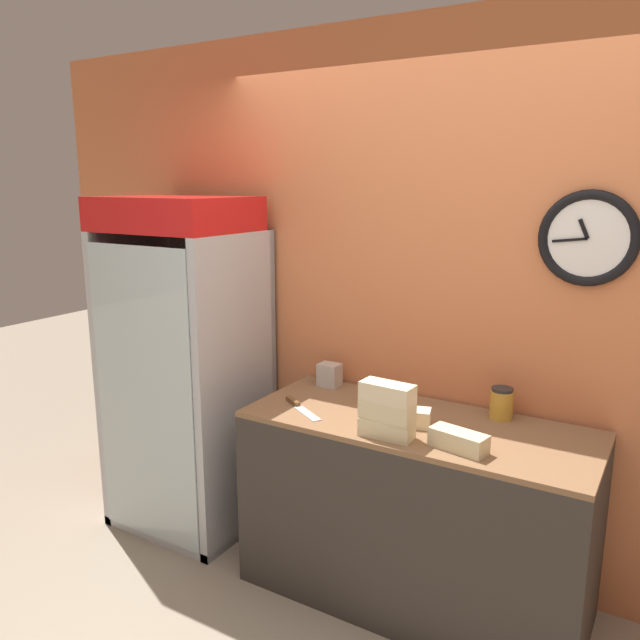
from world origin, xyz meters
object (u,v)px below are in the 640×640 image
object	(u,v)px
sandwich_stack_middle	(387,410)
chefs_knife	(298,406)
sandwich_flat_right	(458,441)
condiment_jar	(501,403)
beverage_cooler	(191,349)
sandwich_stack_top	(387,392)
sandwich_flat_left	(404,417)
napkin_dispenser	(329,375)
sandwich_stack_bottom	(387,428)

from	to	relation	value
sandwich_stack_middle	chefs_knife	xyz separation A→B (m)	(-0.51, 0.11, -0.11)
sandwich_flat_right	chefs_knife	distance (m)	0.82
sandwich_flat_right	condiment_jar	world-z (taller)	condiment_jar
beverage_cooler	sandwich_stack_top	distance (m)	1.37
sandwich_flat_left	napkin_dispenser	world-z (taller)	napkin_dispenser
condiment_jar	sandwich_flat_left	bearing A→B (deg)	-139.18
beverage_cooler	chefs_knife	bearing A→B (deg)	-11.41
sandwich_stack_bottom	condiment_jar	world-z (taller)	condiment_jar
napkin_dispenser	chefs_knife	bearing A→B (deg)	-84.68
sandwich_stack_bottom	sandwich_stack_middle	world-z (taller)	sandwich_stack_middle
sandwich_stack_middle	sandwich_stack_top	distance (m)	0.08
condiment_jar	napkin_dispenser	distance (m)	0.90
sandwich_flat_left	condiment_jar	size ratio (longest dim) A/B	1.71
sandwich_stack_top	sandwich_flat_left	bearing A→B (deg)	86.51
napkin_dispenser	condiment_jar	bearing A→B (deg)	0.01
sandwich_flat_left	beverage_cooler	bearing A→B (deg)	175.34
beverage_cooler	napkin_dispenser	xyz separation A→B (m)	(0.79, 0.19, -0.07)
chefs_knife	condiment_jar	size ratio (longest dim) A/B	1.99
sandwich_flat_left	sandwich_flat_right	world-z (taller)	sandwich_flat_right
sandwich_stack_middle	condiment_jar	distance (m)	0.59
sandwich_stack_top	chefs_knife	distance (m)	0.56
beverage_cooler	chefs_knife	distance (m)	0.85
sandwich_flat_right	sandwich_stack_top	bearing A→B (deg)	-174.31
beverage_cooler	sandwich_stack_middle	size ratio (longest dim) A/B	8.15
sandwich_flat_left	sandwich_stack_top	bearing A→B (deg)	-93.49
napkin_dispenser	sandwich_stack_bottom	bearing A→B (deg)	-40.21
sandwich_stack_bottom	chefs_knife	distance (m)	0.53
sandwich_stack_middle	condiment_jar	bearing A→B (deg)	52.33
sandwich_flat_left	chefs_knife	bearing A→B (deg)	-173.80
sandwich_stack_middle	sandwich_stack_top	size ratio (longest dim) A/B	0.99
beverage_cooler	sandwich_flat_left	bearing A→B (deg)	-4.66
sandwich_stack_bottom	sandwich_stack_middle	distance (m)	0.08
napkin_dispenser	beverage_cooler	bearing A→B (deg)	-166.58
beverage_cooler	chefs_knife	size ratio (longest dim) A/B	6.48
sandwich_stack_middle	sandwich_flat_left	world-z (taller)	sandwich_stack_middle
sandwich_stack_top	condiment_jar	distance (m)	0.60
beverage_cooler	napkin_dispenser	size ratio (longest dim) A/B	15.58
beverage_cooler	sandwich_stack_bottom	bearing A→B (deg)	-11.50
sandwich_stack_bottom	sandwich_flat_right	xyz separation A→B (m)	(0.30, 0.03, 0.00)
sandwich_stack_middle	beverage_cooler	bearing A→B (deg)	168.50
condiment_jar	beverage_cooler	bearing A→B (deg)	-173.62
sandwich_stack_middle	sandwich_stack_top	bearing A→B (deg)	0.00
beverage_cooler	chefs_knife	world-z (taller)	beverage_cooler
napkin_dispenser	sandwich_flat_right	bearing A→B (deg)	-26.95
beverage_cooler	sandwich_stack_middle	world-z (taller)	beverage_cooler
chefs_knife	condiment_jar	distance (m)	0.94
beverage_cooler	sandwich_flat_right	world-z (taller)	beverage_cooler
beverage_cooler	chefs_knife	xyz separation A→B (m)	(0.83, -0.17, -0.13)
sandwich_stack_middle	napkin_dispenser	world-z (taller)	sandwich_stack_middle
condiment_jar	napkin_dispenser	bearing A→B (deg)	-179.99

